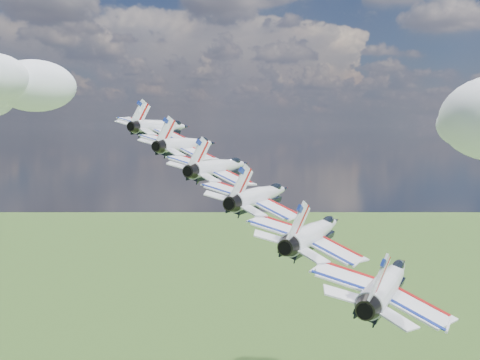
% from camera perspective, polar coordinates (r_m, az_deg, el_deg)
% --- Properties ---
extents(jet_0, '(17.15, 20.35, 8.43)m').
position_cam_1_polar(jet_0, '(92.28, -8.29, 5.67)').
color(jet_0, silver).
extents(jet_1, '(17.15, 20.35, 8.43)m').
position_cam_1_polar(jet_1, '(82.81, -5.52, 3.79)').
color(jet_1, white).
extents(jet_2, '(17.15, 20.35, 8.43)m').
position_cam_1_polar(jet_2, '(73.69, -2.06, 1.42)').
color(jet_2, silver).
extents(jet_3, '(17.15, 20.35, 8.43)m').
position_cam_1_polar(jet_3, '(65.07, 2.33, -1.61)').
color(jet_3, silver).
extents(jet_4, '(17.15, 20.35, 8.43)m').
position_cam_1_polar(jet_4, '(57.19, 8.02, -5.49)').
color(jet_4, silver).
extents(jet_5, '(17.15, 20.35, 8.43)m').
position_cam_1_polar(jet_5, '(50.38, 15.50, -10.43)').
color(jet_5, silver).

